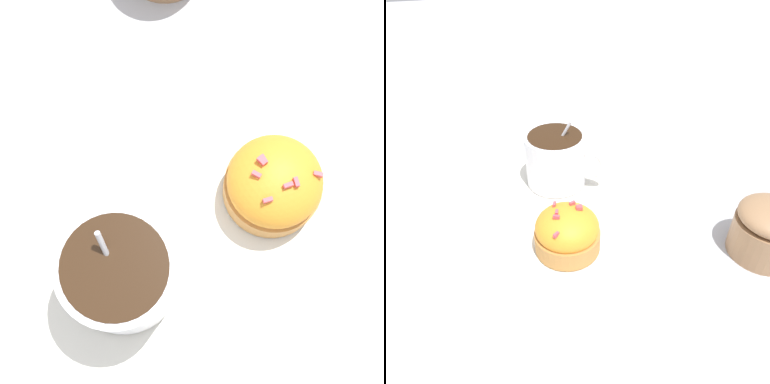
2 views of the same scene
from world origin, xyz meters
TOP-DOWN VIEW (x-y plane):
  - ground_plane at (0.00, 0.00)m, footprint 3.00×3.00m
  - paper_napkin at (0.00, 0.00)m, footprint 0.34×0.32m
  - coffee_cup at (-0.07, 0.00)m, footprint 0.08×0.10m
  - frosted_pastry at (0.07, -0.01)m, footprint 0.08×0.08m
  - sugar_bowl at (0.13, 0.20)m, footprint 0.08×0.08m

SIDE VIEW (x-z plane):
  - ground_plane at x=0.00m, z-range 0.00..0.00m
  - paper_napkin at x=0.00m, z-range 0.00..0.00m
  - frosted_pastry at x=0.07m, z-range 0.00..0.06m
  - sugar_bowl at x=0.13m, z-range 0.00..0.07m
  - coffee_cup at x=-0.07m, z-range 0.00..0.09m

